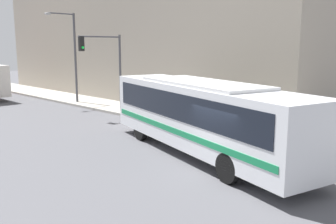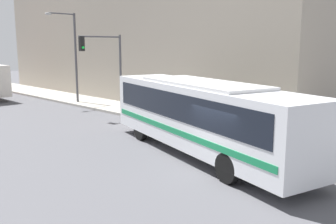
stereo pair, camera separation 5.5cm
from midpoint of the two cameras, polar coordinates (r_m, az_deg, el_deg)
name	(u,v)px [view 1 (the left image)]	position (r m, az deg, el deg)	size (l,w,h in m)	color
ground_plane	(221,174)	(14.13, 7.96, -9.30)	(120.00, 120.00, 0.00)	#515156
sidewalk	(75,99)	(32.94, -14.07, 1.87)	(3.39, 70.00, 0.18)	#A8A399
building_facade	(132,37)	(33.62, -5.55, 11.35)	(6.00, 33.72, 10.77)	#9E9384
city_bus	(202,113)	(15.94, 5.08, -0.09)	(5.63, 11.99, 3.18)	silver
fire_hydrant	(208,121)	(20.62, 6.07, -1.45)	(0.25, 0.34, 0.75)	#999999
traffic_light_pole	(106,59)	(25.22, -9.43, 7.91)	(3.28, 0.35, 5.18)	#47474C
parking_meter	(141,101)	(24.33, -4.24, 1.63)	(0.14, 0.14, 1.33)	#47474C
street_lamp	(71,50)	(30.50, -14.57, 9.17)	(2.52, 0.28, 6.93)	#47474C
pedestrian_near_corner	(126,95)	(28.36, -6.45, 2.62)	(0.34, 0.34, 1.58)	#47382D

